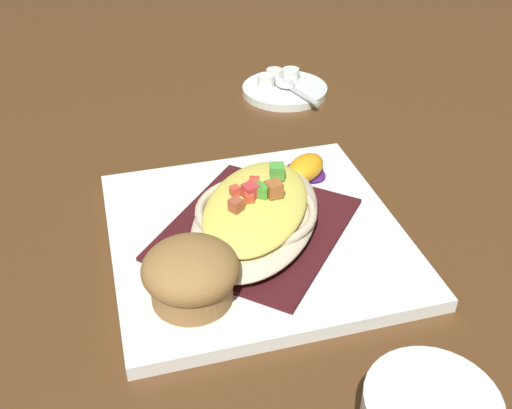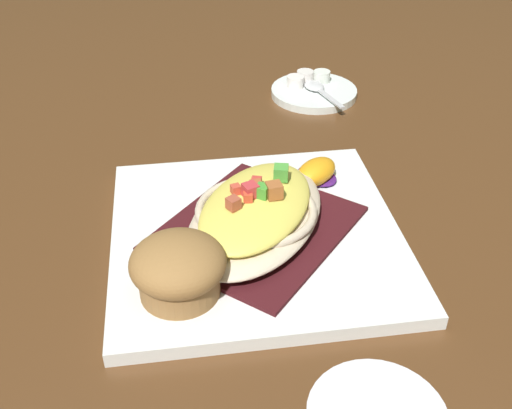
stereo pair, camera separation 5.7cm
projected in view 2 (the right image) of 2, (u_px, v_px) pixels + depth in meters
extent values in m
plane|color=#53321A|center=(256.00, 241.00, 0.60)|extent=(2.60, 2.60, 0.00)
cube|color=white|center=(256.00, 236.00, 0.59)|extent=(0.32, 0.32, 0.01)
cube|color=#3E1216|center=(256.00, 228.00, 0.59)|extent=(0.22, 0.23, 0.00)
ellipsoid|color=beige|center=(256.00, 217.00, 0.58)|extent=(0.17, 0.22, 0.02)
torus|color=beige|center=(256.00, 210.00, 0.58)|extent=(0.15, 0.15, 0.01)
ellipsoid|color=#E6D357|center=(256.00, 206.00, 0.57)|extent=(0.14, 0.18, 0.02)
cube|color=#AA5E2F|center=(274.00, 191.00, 0.56)|extent=(0.02, 0.02, 0.01)
cube|color=#CA3B31|center=(257.00, 182.00, 0.58)|extent=(0.01, 0.01, 0.01)
cube|color=#C9383C|center=(250.00, 192.00, 0.56)|extent=(0.02, 0.02, 0.01)
cube|color=green|center=(281.00, 173.00, 0.59)|extent=(0.01, 0.01, 0.01)
cube|color=#B3572F|center=(256.00, 186.00, 0.57)|extent=(0.01, 0.01, 0.01)
cube|color=#AC4D36|center=(233.00, 203.00, 0.55)|extent=(0.02, 0.02, 0.01)
cube|color=#CF462B|center=(248.00, 197.00, 0.56)|extent=(0.01, 0.01, 0.01)
cube|color=green|center=(262.00, 188.00, 0.57)|extent=(0.02, 0.02, 0.01)
cube|color=#D04B36|center=(236.00, 189.00, 0.57)|extent=(0.01, 0.01, 0.01)
cylinder|color=olive|center=(180.00, 282.00, 0.51)|extent=(0.07, 0.07, 0.02)
ellipsoid|color=olive|center=(178.00, 263.00, 0.50)|extent=(0.08, 0.08, 0.04)
ellipsoid|color=#4C0F23|center=(177.00, 254.00, 0.50)|extent=(0.03, 0.03, 0.01)
ellipsoid|color=#481B6C|center=(317.00, 176.00, 0.66)|extent=(0.06, 0.06, 0.01)
ellipsoid|color=orange|center=(316.00, 172.00, 0.65)|extent=(0.06, 0.06, 0.02)
cylinder|color=white|center=(314.00, 92.00, 0.86)|extent=(0.12, 0.12, 0.01)
ellipsoid|color=silver|center=(314.00, 86.00, 0.86)|extent=(0.04, 0.04, 0.01)
cube|color=silver|center=(330.00, 98.00, 0.83)|extent=(0.03, 0.06, 0.00)
cylinder|color=white|center=(322.00, 77.00, 0.88)|extent=(0.02, 0.02, 0.02)
cylinder|color=silver|center=(305.00, 76.00, 0.88)|extent=(0.02, 0.02, 0.02)
cylinder|color=white|center=(295.00, 82.00, 0.86)|extent=(0.02, 0.02, 0.02)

